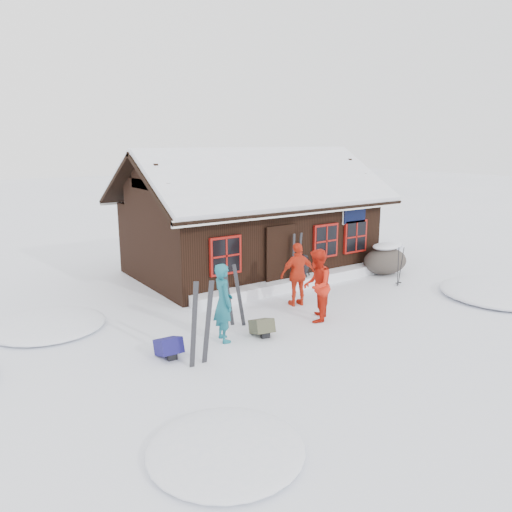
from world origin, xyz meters
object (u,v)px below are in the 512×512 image
at_px(backpack_olive, 262,329).
at_px(skier_orange_left, 317,285).
at_px(skier_teal, 223,303).
at_px(ski_pair_left, 201,324).
at_px(skier_orange_right, 298,274).
at_px(boulder, 385,260).
at_px(skier_crouched, 304,271).
at_px(backpack_blue, 169,350).
at_px(ski_poles, 400,267).

bearing_deg(backpack_olive, skier_orange_left, 14.94).
relative_size(skier_teal, ski_pair_left, 1.00).
relative_size(skier_orange_right, boulder, 1.07).
bearing_deg(backpack_olive, skier_crouched, 49.63).
relative_size(skier_crouched, backpack_blue, 1.70).
height_order(boulder, ski_poles, ski_poles).
relative_size(skier_orange_right, backpack_olive, 2.99).
bearing_deg(skier_orange_right, skier_teal, 30.58).
bearing_deg(boulder, skier_orange_right, -168.66).
distance_m(skier_teal, ski_poles, 7.15).
distance_m(skier_crouched, boulder, 3.44).
bearing_deg(boulder, skier_teal, -165.67).
bearing_deg(ski_pair_left, skier_crouched, 38.41).
distance_m(skier_orange_left, backpack_blue, 4.24).
xyz_separation_m(skier_teal, skier_orange_left, (2.69, -0.21, 0.02)).
height_order(skier_orange_left, backpack_blue, skier_orange_left).
height_order(skier_orange_left, backpack_olive, skier_orange_left).
relative_size(skier_orange_right, ski_poles, 1.39).
bearing_deg(backpack_olive, ski_pair_left, -151.29).
xyz_separation_m(boulder, ski_pair_left, (-8.90, -2.85, 0.38)).
bearing_deg(skier_orange_right, backpack_blue, 26.42).
bearing_deg(ski_pair_left, ski_poles, 18.98).
bearing_deg(backpack_olive, ski_poles, 22.07).
bearing_deg(skier_crouched, ski_pair_left, -170.32).
distance_m(backpack_blue, backpack_olive, 2.38).
distance_m(skier_orange_left, skier_orange_right, 1.32).
xyz_separation_m(skier_crouched, backpack_olive, (-3.54, -2.67, -0.37)).
distance_m(skier_orange_left, boulder, 5.64).
bearing_deg(skier_teal, boulder, -65.11).
xyz_separation_m(skier_teal, skier_orange_right, (3.09, 1.05, -0.02)).
xyz_separation_m(skier_orange_left, ski_poles, (4.42, 0.96, -0.34)).
bearing_deg(skier_teal, backpack_olive, -96.85).
height_order(skier_orange_left, skier_crouched, skier_orange_left).
distance_m(ski_pair_left, backpack_blue, 1.09).
bearing_deg(skier_teal, skier_orange_left, -83.87).
bearing_deg(skier_orange_left, backpack_blue, -42.50).
distance_m(skier_teal, skier_orange_right, 3.27).
height_order(skier_orange_right, ski_poles, skier_orange_right).
relative_size(skier_orange_left, ski_pair_left, 1.03).
bearing_deg(skier_teal, ski_pair_left, 139.44).
xyz_separation_m(skier_orange_left, ski_pair_left, (-3.73, -0.63, -0.08)).
height_order(skier_orange_left, boulder, skier_orange_left).
bearing_deg(ski_poles, backpack_olive, -170.54).
xyz_separation_m(skier_orange_left, boulder, (5.16, 2.22, -0.45)).
bearing_deg(skier_crouched, skier_orange_left, -144.73).
bearing_deg(skier_orange_right, boulder, -156.86).
height_order(skier_orange_right, backpack_olive, skier_orange_right).
distance_m(skier_teal, ski_pair_left, 1.34).
height_order(boulder, backpack_olive, boulder).
bearing_deg(skier_crouched, skier_orange_right, -155.98).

